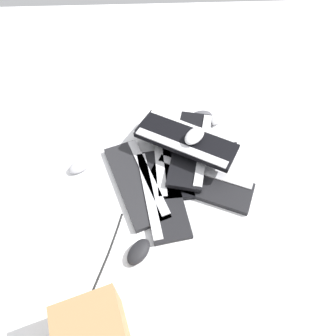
{
  "coord_description": "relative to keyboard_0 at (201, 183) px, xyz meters",
  "views": [
    {
      "loc": [
        -0.1,
        -0.74,
        1.08
      ],
      "look_at": [
        -0.06,
        0.01,
        0.06
      ],
      "focal_mm": 32.0,
      "sensor_mm": 36.0,
      "label": 1
    }
  ],
  "objects": [
    {
      "name": "mouse_2",
      "position": [
        -0.26,
        -0.29,
        0.01
      ],
      "size": [
        0.12,
        0.13,
        0.04
      ],
      "primitive_type": "ellipsoid",
      "rotation": [
        0.0,
        0.0,
        4.11
      ],
      "color": "black",
      "rests_on": "ground"
    },
    {
      "name": "keyboard_5",
      "position": [
        -0.05,
        0.21,
        0.06
      ],
      "size": [
        0.45,
        0.35,
        0.03
      ],
      "color": "#232326",
      "rests_on": "keyboard_4"
    },
    {
      "name": "mouse_3",
      "position": [
        -0.02,
        0.16,
        0.13
      ],
      "size": [
        0.12,
        0.13,
        0.04
      ],
      "primitive_type": "ellipsoid",
      "rotation": [
        0.0,
        0.0,
        4.01
      ],
      "color": "silver",
      "rests_on": "keyboard_6"
    },
    {
      "name": "keyboard_2",
      "position": [
        -0.28,
        0.02,
        0.0
      ],
      "size": [
        0.29,
        0.46,
        0.03
      ],
      "color": "#232326",
      "rests_on": "ground"
    },
    {
      "name": "keyboard_0",
      "position": [
        0.0,
        0.0,
        0.0
      ],
      "size": [
        0.46,
        0.32,
        0.03
      ],
      "color": "black",
      "rests_on": "ground"
    },
    {
      "name": "cable_0",
      "position": [
        -0.44,
        -0.44,
        -0.01
      ],
      "size": [
        0.32,
        0.57,
        0.01
      ],
      "color": "black",
      "rests_on": "ground"
    },
    {
      "name": "mouse_4",
      "position": [
        0.12,
        0.38,
        0.01
      ],
      "size": [
        0.12,
        0.13,
        0.04
      ],
      "primitive_type": "ellipsoid",
      "rotation": [
        0.0,
        0.0,
        4.11
      ],
      "color": "silver",
      "rests_on": "ground"
    },
    {
      "name": "keyboard_3",
      "position": [
        -0.17,
        -0.04,
        0.0
      ],
      "size": [
        0.22,
        0.46,
        0.03
      ],
      "color": "black",
      "rests_on": "ground"
    },
    {
      "name": "keyboard_4",
      "position": [
        -0.03,
        0.17,
        0.03
      ],
      "size": [
        0.25,
        0.46,
        0.03
      ],
      "color": "black",
      "rests_on": "keyboard_1"
    },
    {
      "name": "keyboard_1",
      "position": [
        -0.12,
        0.14,
        0.0
      ],
      "size": [
        0.17,
        0.45,
        0.03
      ],
      "color": "black",
      "rests_on": "ground"
    },
    {
      "name": "ground_plane",
      "position": [
        -0.08,
        0.04,
        -0.01
      ],
      "size": [
        3.2,
        3.2,
        0.0
      ],
      "primitive_type": "plane",
      "color": "white"
    },
    {
      "name": "mouse_1",
      "position": [
        0.05,
        0.4,
        0.01
      ],
      "size": [
        0.12,
        0.09,
        0.04
      ],
      "primitive_type": "ellipsoid",
      "rotation": [
        0.0,
        0.0,
        3.33
      ],
      "color": "#4C4C51",
      "rests_on": "ground"
    },
    {
      "name": "keyboard_6",
      "position": [
        -0.05,
        0.16,
        0.09
      ],
      "size": [
        0.46,
        0.35,
        0.03
      ],
      "color": "black",
      "rests_on": "keyboard_5"
    },
    {
      "name": "mouse_0",
      "position": [
        -0.52,
        0.11,
        0.01
      ],
      "size": [
        0.13,
        0.12,
        0.04
      ],
      "primitive_type": "ellipsoid",
      "rotation": [
        0.0,
        0.0,
        0.7
      ],
      "color": "#B7B7BC",
      "rests_on": "ground"
    }
  ]
}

